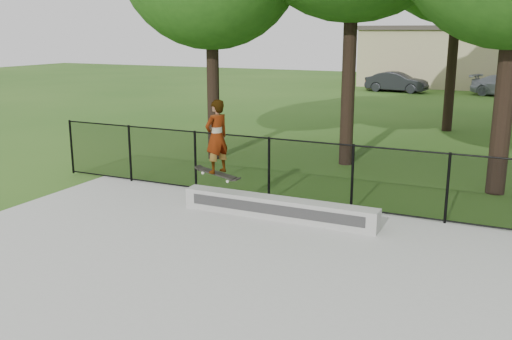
{
  "coord_description": "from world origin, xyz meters",
  "views": [
    {
      "loc": [
        3.25,
        -5.93,
        3.94
      ],
      "look_at": [
        -1.53,
        4.2,
        1.2
      ],
      "focal_mm": 40.0,
      "sensor_mm": 36.0,
      "label": 1
    }
  ],
  "objects_px": {
    "car_b": "(397,82)",
    "car_c": "(509,86)",
    "car_a": "(388,82)",
    "grind_ledge": "(278,208)",
    "skater_airborne": "(217,138)"
  },
  "relations": [
    {
      "from": "car_b",
      "to": "car_c",
      "type": "xyz_separation_m",
      "value": [
        6.79,
        0.18,
        -0.01
      ]
    },
    {
      "from": "car_b",
      "to": "car_a",
      "type": "bearing_deg",
      "value": 47.19
    },
    {
      "from": "car_a",
      "to": "car_c",
      "type": "distance_m",
      "value": 7.61
    },
    {
      "from": "grind_ledge",
      "to": "car_c",
      "type": "distance_m",
      "value": 28.03
    },
    {
      "from": "grind_ledge",
      "to": "car_c",
      "type": "height_order",
      "value": "car_c"
    },
    {
      "from": "grind_ledge",
      "to": "car_b",
      "type": "distance_m",
      "value": 27.82
    },
    {
      "from": "car_c",
      "to": "skater_airborne",
      "type": "xyz_separation_m",
      "value": [
        -4.82,
        -28.09,
        1.09
      ]
    },
    {
      "from": "car_a",
      "to": "car_b",
      "type": "distance_m",
      "value": 1.18
    },
    {
      "from": "car_a",
      "to": "car_b",
      "type": "bearing_deg",
      "value": -161.4
    },
    {
      "from": "grind_ledge",
      "to": "car_a",
      "type": "distance_m",
      "value": 28.79
    },
    {
      "from": "grind_ledge",
      "to": "car_c",
      "type": "bearing_deg",
      "value": 82.78
    },
    {
      "from": "car_b",
      "to": "skater_airborne",
      "type": "distance_m",
      "value": 27.99
    },
    {
      "from": "car_a",
      "to": "skater_airborne",
      "type": "xyz_separation_m",
      "value": [
        2.75,
        -28.78,
        1.21
      ]
    },
    {
      "from": "skater_airborne",
      "to": "grind_ledge",
      "type": "bearing_deg",
      "value": 12.19
    },
    {
      "from": "car_b",
      "to": "car_c",
      "type": "height_order",
      "value": "car_b"
    }
  ]
}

